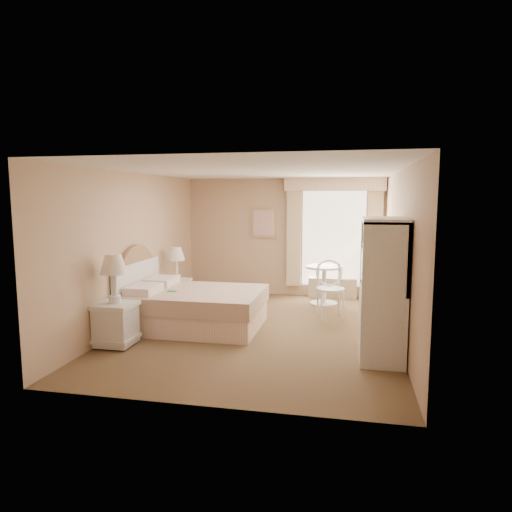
% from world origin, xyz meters
% --- Properties ---
extents(room, '(4.21, 5.51, 2.51)m').
position_xyz_m(room, '(0.00, 0.00, 1.25)').
color(room, brown).
rests_on(room, ground).
extents(window, '(2.05, 0.22, 2.51)m').
position_xyz_m(window, '(1.05, 2.65, 1.34)').
color(window, white).
rests_on(window, room).
extents(framed_art, '(0.52, 0.04, 0.62)m').
position_xyz_m(framed_art, '(-0.45, 2.71, 1.55)').
color(framed_art, tan).
rests_on(framed_art, room).
extents(bed, '(2.10, 1.61, 1.42)m').
position_xyz_m(bed, '(-1.12, -0.04, 0.34)').
color(bed, '#E3AA93').
rests_on(bed, room).
extents(nightstand_near, '(0.53, 0.53, 1.29)m').
position_xyz_m(nightstand_near, '(-1.84, -1.17, 0.49)').
color(nightstand_near, white).
rests_on(nightstand_near, room).
extents(nightstand_far, '(0.47, 0.47, 1.14)m').
position_xyz_m(nightstand_far, '(-1.84, 1.16, 0.43)').
color(nightstand_far, white).
rests_on(nightstand_far, room).
extents(round_table, '(0.72, 0.72, 0.76)m').
position_xyz_m(round_table, '(0.90, 2.01, 0.51)').
color(round_table, silver).
rests_on(round_table, room).
extents(cafe_chair, '(0.58, 0.58, 1.01)m').
position_xyz_m(cafe_chair, '(1.06, 1.05, 0.58)').
color(cafe_chair, silver).
rests_on(cafe_chair, room).
extents(armoire, '(0.55, 1.10, 1.83)m').
position_xyz_m(armoire, '(1.81, -0.85, 0.76)').
color(armoire, white).
rests_on(armoire, room).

